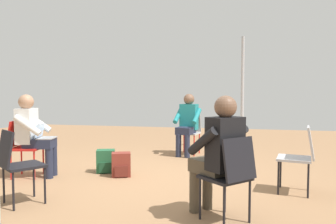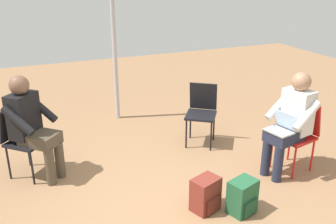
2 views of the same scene
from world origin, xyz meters
TOP-DOWN VIEW (x-y plane):
  - ground_plane at (0.00, 0.00)m, footprint 14.00×14.00m
  - chair_northeast at (1.44, 1.14)m, footprint 0.58×0.59m
  - chair_southeast at (1.41, -1.21)m, footprint 0.58×0.57m
  - chair_north at (0.28, 1.98)m, footprint 0.47×0.50m
  - chair_west at (-2.08, 0.24)m, footprint 0.50×0.47m
  - chair_south at (0.31, -1.95)m, footprint 0.47×0.51m
  - person_with_laptop at (0.27, -1.78)m, footprint 0.56×0.58m
  - person_in_black at (1.32, 1.02)m, footprint 0.63×0.63m
  - person_in_teal at (-1.92, 0.21)m, footprint 0.56×0.56m
  - backpack_near_laptop_user at (-0.21, -0.84)m, footprint 0.30×0.33m
  - backpack_by_empty_chair at (-0.03, -0.51)m, footprint 0.30×0.33m
  - tent_pole_near at (-2.82, 1.29)m, footprint 0.07×0.07m

SIDE VIEW (x-z plane):
  - ground_plane at x=0.00m, z-range 0.00..0.00m
  - backpack_near_laptop_user at x=-0.21m, z-range -0.02..0.34m
  - backpack_by_empty_chair at x=-0.03m, z-range -0.02..0.34m
  - chair_northeast at x=1.44m, z-range 0.07..0.92m
  - chair_southeast at x=1.41m, z-range 0.07..0.92m
  - chair_north at x=0.28m, z-range 0.07..0.92m
  - chair_west at x=-2.08m, z-range 0.07..0.92m
  - chair_south at x=0.31m, z-range 0.07..0.92m
  - person_with_laptop at x=0.27m, z-range 0.07..1.31m
  - person_in_black at x=1.32m, z-range 0.07..1.31m
  - person_in_teal at x=-1.92m, z-range 0.07..1.31m
  - tent_pole_near at x=-2.82m, z-range 0.00..2.49m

